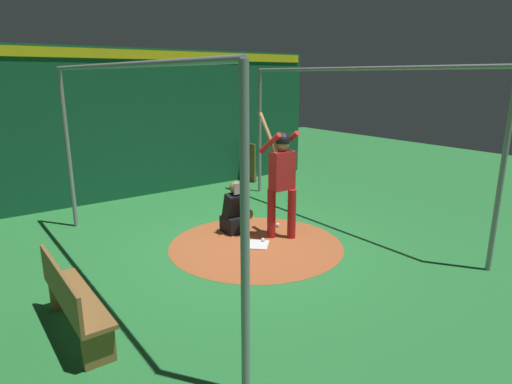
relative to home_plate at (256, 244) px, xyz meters
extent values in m
plane|color=#287A38|center=(0.00, 0.00, -0.01)|extent=(25.40, 25.40, 0.00)
cylinder|color=#AD562D|center=(0.00, 0.00, -0.01)|extent=(3.00, 3.00, 0.01)
cube|color=white|center=(0.00, 0.00, 0.00)|extent=(0.59, 0.59, 0.01)
cylinder|color=maroon|center=(0.09, 0.72, 0.44)|extent=(0.15, 0.15, 0.90)
cylinder|color=maroon|center=(-0.15, 0.45, 0.44)|extent=(0.15, 0.15, 0.90)
cube|color=#B21E1E|center=(-0.03, 0.59, 1.22)|extent=(0.22, 0.44, 0.67)
cylinder|color=#B21E1E|center=(-0.13, 0.78, 1.71)|extent=(0.54, 0.09, 0.42)
cylinder|color=#B21E1E|center=(-0.13, 0.39, 1.71)|extent=(0.54, 0.09, 0.42)
sphere|color=#9E704C|center=(-0.03, 0.59, 1.69)|extent=(0.23, 0.23, 0.23)
sphere|color=black|center=(-0.03, 0.59, 1.76)|extent=(0.26, 0.26, 0.26)
cylinder|color=olive|center=(-0.25, 0.45, 1.84)|extent=(0.54, 0.06, 0.73)
cube|color=black|center=(-0.78, 0.07, 0.14)|extent=(0.40, 0.40, 0.30)
cube|color=black|center=(-0.74, 0.07, 0.52)|extent=(0.31, 0.40, 0.49)
sphere|color=#9E704C|center=(-0.72, 0.07, 0.86)|extent=(0.23, 0.23, 0.23)
cube|color=gray|center=(-0.62, 0.07, 0.86)|extent=(0.03, 0.20, 0.20)
ellipsoid|color=brown|center=(-0.46, 0.13, 0.39)|extent=(0.12, 0.28, 0.22)
cube|color=#145133|center=(-4.32, 0.00, 1.71)|extent=(0.20, 9.40, 3.44)
cube|color=yellow|center=(-4.21, 0.00, 3.28)|extent=(0.03, 9.21, 0.20)
cylinder|color=gray|center=(-2.87, -2.23, 1.47)|extent=(0.08, 0.08, 2.96)
cylinder|color=gray|center=(2.87, -2.23, 1.47)|extent=(0.08, 0.08, 2.96)
cylinder|color=gray|center=(-2.87, 2.23, 1.47)|extent=(0.08, 0.08, 2.96)
cylinder|color=gray|center=(2.87, 2.23, 1.47)|extent=(0.08, 0.08, 2.96)
cylinder|color=gray|center=(0.00, -2.23, 2.94)|extent=(5.74, 0.07, 0.07)
cylinder|color=gray|center=(0.00, 2.23, 2.94)|extent=(5.74, 0.07, 0.07)
cube|color=olive|center=(-4.07, 2.66, 0.51)|extent=(0.82, 0.04, 1.05)
cylinder|color=tan|center=(-4.38, 2.72, 0.43)|extent=(0.06, 0.19, 0.89)
cylinder|color=olive|center=(-4.26, 2.72, 0.43)|extent=(0.06, 0.20, 0.88)
cylinder|color=tan|center=(-4.14, 2.72, 0.43)|extent=(0.06, 0.15, 0.88)
cylinder|color=tan|center=(-4.02, 2.72, 0.42)|extent=(0.06, 0.19, 0.86)
cylinder|color=black|center=(-3.90, 2.72, 0.44)|extent=(0.06, 0.14, 0.91)
cylinder|color=tan|center=(-3.78, 2.72, 0.42)|extent=(0.06, 0.17, 0.86)
cube|color=olive|center=(0.95, -3.18, 0.41)|extent=(1.65, 0.36, 0.05)
cube|color=olive|center=(0.95, -3.34, 0.64)|extent=(1.65, 0.04, 0.40)
cube|color=olive|center=(0.25, -3.18, 0.19)|extent=(0.08, 0.32, 0.40)
cube|color=olive|center=(1.65, -3.18, 0.19)|extent=(0.08, 0.32, 0.40)
sphere|color=white|center=(-0.03, 0.18, 0.03)|extent=(0.07, 0.07, 0.07)
sphere|color=white|center=(-0.50, 0.89, 0.03)|extent=(0.07, 0.07, 0.07)
camera|label=1|loc=(5.66, -4.17, 2.82)|focal=30.57mm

